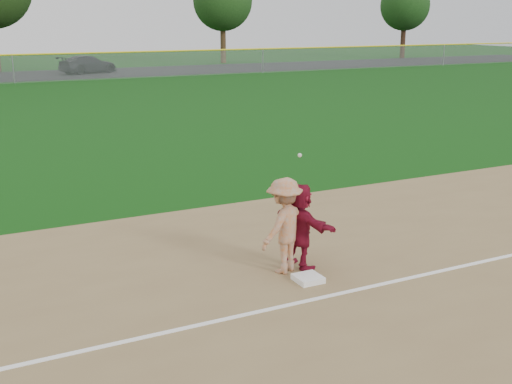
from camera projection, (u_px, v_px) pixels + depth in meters
name	position (u px, v px, depth m)	size (l,w,h in m)	color
ground	(294.00, 283.00, 11.35)	(160.00, 160.00, 0.00)	#0E3F0C
foul_line	(318.00, 298.00, 10.65)	(60.00, 0.10, 0.01)	white
parking_asphalt	(5.00, 77.00, 51.00)	(120.00, 10.00, 0.01)	black
first_base	(308.00, 278.00, 11.35)	(0.46, 0.46, 0.10)	white
base_runner	(300.00, 226.00, 11.83)	(1.49, 0.47, 1.60)	maroon
car_right	(88.00, 64.00, 53.94)	(2.06, 5.06, 1.47)	black
first_base_play	(284.00, 226.00, 11.58)	(1.31, 1.07, 2.27)	#98989B
outfield_fence	(12.00, 55.00, 45.31)	(110.00, 0.12, 110.00)	#999EA0
tree_3	(223.00, 1.00, 64.78)	(6.00, 6.00, 9.19)	#3C2916
tree_4	(405.00, 6.00, 73.01)	(5.60, 5.60, 8.67)	#311D12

